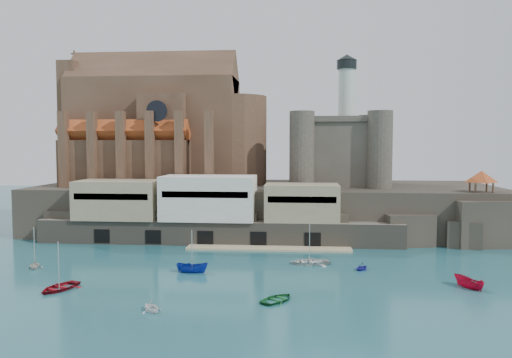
{
  "coord_description": "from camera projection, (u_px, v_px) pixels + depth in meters",
  "views": [
    {
      "loc": [
        7.41,
        -71.77,
        19.0
      ],
      "look_at": [
        -1.54,
        32.0,
        11.85
      ],
      "focal_mm": 35.0,
      "sensor_mm": 36.0,
      "label": 1
    }
  ],
  "objects": [
    {
      "name": "quay",
      "position": [
        208.0,
        212.0,
        96.67
      ],
      "size": [
        70.0,
        12.0,
        13.05
      ],
      "color": "#686153",
      "rests_on": "ground"
    },
    {
      "name": "boat_2",
      "position": [
        192.0,
        272.0,
        74.3
      ],
      "size": [
        1.95,
        1.91,
        4.85
      ],
      "primitive_type": "imported",
      "rotation": [
        0.0,
        0.0,
        1.53
      ],
      "color": "#112B9B",
      "rests_on": "ground"
    },
    {
      "name": "castle_keep",
      "position": [
        338.0,
        148.0,
        111.47
      ],
      "size": [
        21.2,
        21.2,
        29.3
      ],
      "color": "#413C33",
      "rests_on": "promontory"
    },
    {
      "name": "boat_3",
      "position": [
        278.0,
        301.0,
        60.82
      ],
      "size": [
        3.56,
        3.04,
        5.12
      ],
      "primitive_type": "imported",
      "rotation": [
        0.0,
        0.0,
        2.5
      ],
      "color": "#19632D",
      "rests_on": "ground"
    },
    {
      "name": "ground",
      "position": [
        248.0,
        274.0,
        73.28
      ],
      "size": [
        300.0,
        300.0,
        0.0
      ],
      "primitive_type": "plane",
      "color": "#1A4F58",
      "rests_on": "ground"
    },
    {
      "name": "boat_1",
      "position": [
        151.0,
        311.0,
        56.98
      ],
      "size": [
        3.13,
        3.07,
        3.16
      ],
      "primitive_type": "imported",
      "rotation": [
        0.0,
        0.0,
        0.75
      ],
      "color": "white",
      "rests_on": "ground"
    },
    {
      "name": "boat_5",
      "position": [
        468.0,
        288.0,
        66.31
      ],
      "size": [
        2.44,
        2.46,
        4.69
      ],
      "primitive_type": "imported",
      "rotation": [
        0.0,
        0.0,
        3.68
      ],
      "color": "#AE0727",
      "rests_on": "ground"
    },
    {
      "name": "boat_7",
      "position": [
        362.0,
        270.0,
        75.82
      ],
      "size": [
        2.85,
        2.72,
        2.84
      ],
      "primitive_type": "imported",
      "rotation": [
        0.0,
        0.0,
        5.59
      ],
      "color": "#27259A",
      "rests_on": "ground"
    },
    {
      "name": "boat_0",
      "position": [
        59.0,
        290.0,
        65.51
      ],
      "size": [
        4.43,
        2.62,
        5.97
      ],
      "primitive_type": "imported",
      "rotation": [
        0.0,
        0.0,
        5.93
      ],
      "color": "maroon",
      "rests_on": "ground"
    },
    {
      "name": "rock_outcrop",
      "position": [
        480.0,
        223.0,
        95.08
      ],
      "size": [
        14.5,
        10.5,
        8.7
      ],
      "color": "black",
      "rests_on": "ground"
    },
    {
      "name": "boat_4",
      "position": [
        35.0,
        268.0,
        76.94
      ],
      "size": [
        3.12,
        2.41,
        3.18
      ],
      "primitive_type": "imported",
      "rotation": [
        0.0,
        0.0,
        3.44
      ],
      "color": "beige",
      "rests_on": "ground"
    },
    {
      "name": "boat_6",
      "position": [
        309.0,
        264.0,
        79.59
      ],
      "size": [
        2.2,
        4.79,
        6.47
      ],
      "primitive_type": "imported",
      "rotation": [
        0.0,
        0.0,
        4.91
      ],
      "color": "silver",
      "rests_on": "ground"
    },
    {
      "name": "promontory",
      "position": [
        265.0,
        208.0,
        112.09
      ],
      "size": [
        100.0,
        36.0,
        10.0
      ],
      "color": "black",
      "rests_on": "ground"
    },
    {
      "name": "pavilion",
      "position": [
        481.0,
        178.0,
        94.65
      ],
      "size": [
        6.4,
        6.4,
        5.4
      ],
      "color": "#483121",
      "rests_on": "rock_outcrop"
    },
    {
      "name": "church",
      "position": [
        163.0,
        131.0,
        115.43
      ],
      "size": [
        47.0,
        25.93,
        30.51
      ],
      "color": "#483121",
      "rests_on": "promontory"
    }
  ]
}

